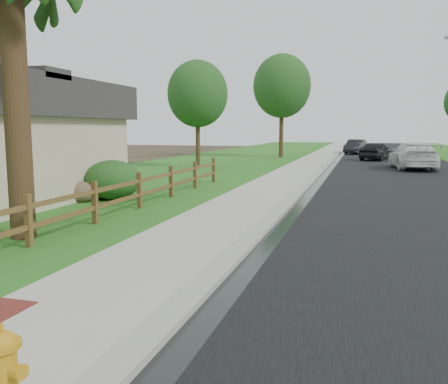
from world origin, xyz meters
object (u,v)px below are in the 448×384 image
(dark_car_mid, at_px, (376,151))
(white_suv, at_px, (413,156))
(ranch_fence, at_px, (119,194))
(fire_hydrant, at_px, (2,372))

(dark_car_mid, bearing_deg, white_suv, 120.25)
(white_suv, xyz_separation_m, dark_car_mid, (-1.86, 7.91, -0.08))
(ranch_fence, xyz_separation_m, white_suv, (9.05, 18.55, 0.18))
(white_suv, bearing_deg, fire_hydrant, 72.81)
(ranch_fence, height_order, fire_hydrant, ranch_fence)
(fire_hydrant, bearing_deg, dark_car_mid, 83.94)
(ranch_fence, distance_m, white_suv, 20.64)
(fire_hydrant, height_order, white_suv, white_suv)
(ranch_fence, relative_size, white_suv, 3.16)
(fire_hydrant, xyz_separation_m, white_suv, (5.55, 26.87, 0.36))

